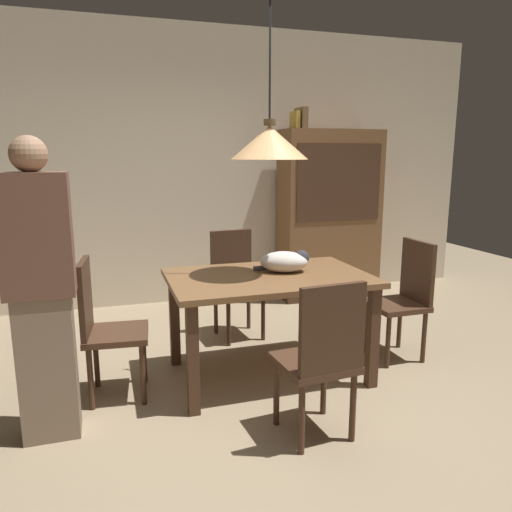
% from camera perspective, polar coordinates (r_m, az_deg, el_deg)
% --- Properties ---
extents(ground, '(10.00, 10.00, 0.00)m').
position_cam_1_polar(ground, '(3.21, 3.80, -17.72)').
color(ground, '#998466').
extents(back_wall, '(6.40, 0.10, 2.90)m').
position_cam_1_polar(back_wall, '(5.35, -6.44, 10.26)').
color(back_wall, beige).
rests_on(back_wall, ground).
extents(dining_table, '(1.40, 0.90, 0.75)m').
position_cam_1_polar(dining_table, '(3.45, 1.50, -3.88)').
color(dining_table, brown).
rests_on(dining_table, ground).
extents(chair_near_front, '(0.43, 0.43, 0.93)m').
position_cam_1_polar(chair_near_front, '(2.73, 7.71, -11.34)').
color(chair_near_front, '#472D1E').
rests_on(chair_near_front, ground).
extents(chair_left_side, '(0.44, 0.44, 0.93)m').
position_cam_1_polar(chair_left_side, '(3.33, -17.43, -7.51)').
color(chair_left_side, '#472D1E').
rests_on(chair_left_side, ground).
extents(chair_right_side, '(0.41, 0.41, 0.93)m').
position_cam_1_polar(chair_right_side, '(3.99, 17.04, -4.31)').
color(chair_right_side, '#472D1E').
rests_on(chair_right_side, ground).
extents(chair_far_back, '(0.44, 0.44, 0.93)m').
position_cam_1_polar(chair_far_back, '(4.30, -2.42, -2.66)').
color(chair_far_back, '#472D1E').
rests_on(chair_far_back, ground).
extents(cat_sleeping, '(0.41, 0.32, 0.16)m').
position_cam_1_polar(cat_sleeping, '(3.51, 3.47, -0.64)').
color(cat_sleeping, silver).
rests_on(cat_sleeping, dining_table).
extents(pendant_lamp, '(0.52, 0.52, 1.30)m').
position_cam_1_polar(pendant_lamp, '(3.33, 1.59, 13.19)').
color(pendant_lamp, '#E0A86B').
extents(hutch_bookcase, '(1.12, 0.45, 1.85)m').
position_cam_1_polar(hutch_bookcase, '(5.52, 8.54, 4.41)').
color(hutch_bookcase, brown).
rests_on(hutch_bookcase, ground).
extents(book_yellow_short, '(0.04, 0.20, 0.18)m').
position_cam_1_polar(book_yellow_short, '(5.32, 4.58, 15.57)').
color(book_yellow_short, gold).
rests_on(book_yellow_short, hutch_bookcase).
extents(book_brown_thick, '(0.06, 0.24, 0.22)m').
position_cam_1_polar(book_brown_thick, '(5.34, 5.29, 15.75)').
color(book_brown_thick, brown).
rests_on(book_brown_thick, hutch_bookcase).
extents(person_standing, '(0.36, 0.22, 1.68)m').
position_cam_1_polar(person_standing, '(2.89, -23.85, -3.92)').
color(person_standing, '#84705B').
rests_on(person_standing, ground).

